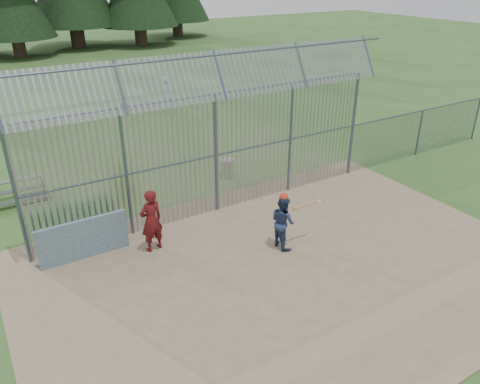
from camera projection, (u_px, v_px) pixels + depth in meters
ground at (276, 259)px, 13.31m from camera, size 120.00×120.00×0.00m
dirt_infield at (287, 268)px, 12.92m from camera, size 14.00×10.00×0.02m
dugout_wall at (84, 239)px, 13.12m from camera, size 2.50×0.12×1.20m
batter at (283, 222)px, 13.57m from camera, size 0.62×0.80×1.63m
onlooker at (151, 221)px, 13.35m from camera, size 0.76×0.57×1.90m
bg_kid_standing at (167, 89)px, 28.43m from camera, size 0.86×0.75×1.49m
bg_kid_seated at (124, 107)px, 26.07m from camera, size 0.53×0.34×0.84m
batting_gear at (289, 199)px, 13.31m from camera, size 1.44×0.33×0.61m
trash_can at (227, 168)px, 18.32m from camera, size 0.56×0.56×0.82m
bleacher at (2, 195)px, 16.13m from camera, size 3.00×0.95×0.72m
backstop_fence at (264, 136)px, 15.76m from camera, size 20.09×0.81×5.30m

